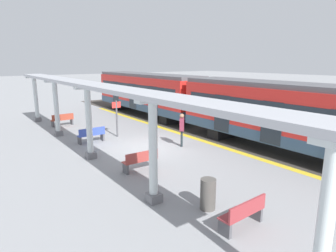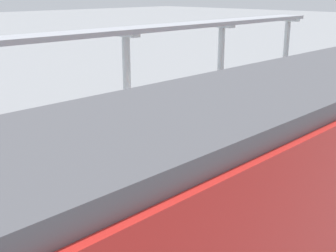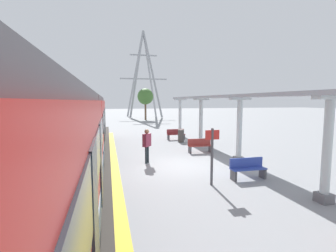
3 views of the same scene
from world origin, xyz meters
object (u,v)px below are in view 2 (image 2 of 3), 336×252
bench_mid_platform (198,109)px  platform_info_sign (242,92)px  bench_extra_slot (273,88)px  canopy_pillar_second (221,64)px  canopy_pillar_third (127,82)px  canopy_pillar_nearest (286,52)px  passenger_waiting_near_edge (215,135)px  bench_far_end (80,143)px  train_far_carriage (232,203)px

bench_mid_platform → platform_info_sign: 2.00m
bench_extra_slot → platform_info_sign: (-1.77, 5.01, 0.89)m
canopy_pillar_second → canopy_pillar_third: bearing=90.0°
canopy_pillar_nearest → canopy_pillar_second: size_ratio=1.00×
passenger_waiting_near_edge → bench_far_end: bearing=26.5°
canopy_pillar_nearest → canopy_pillar_second: (0.00, 5.42, 0.00)m
passenger_waiting_near_edge → canopy_pillar_nearest: bearing=-68.0°
canopy_pillar_third → bench_mid_platform: (-1.06, -2.57, -1.28)m
canopy_pillar_third → bench_mid_platform: size_ratio=2.26×
platform_info_sign → canopy_pillar_second: bearing=-40.0°
bench_extra_slot → platform_info_sign: size_ratio=0.69×
train_far_carriage → canopy_pillar_second: train_far_carriage is taller
bench_far_end → passenger_waiting_near_edge: bearing=-153.5°
canopy_pillar_third → bench_far_end: 3.25m
platform_info_sign → passenger_waiting_near_edge: bearing=116.0°
train_far_carriage → canopy_pillar_nearest: (8.15, -15.62, -0.11)m
train_far_carriage → canopy_pillar_second: 13.06m
bench_far_end → bench_extra_slot: bearing=-89.8°
canopy_pillar_second → passenger_waiting_near_edge: 7.85m
bench_mid_platform → platform_info_sign: platform_info_sign is taller
passenger_waiting_near_edge → platform_info_sign: bearing=-64.0°
train_far_carriage → canopy_pillar_third: 9.53m
canopy_pillar_third → bench_mid_platform: bearing=-112.5°
train_far_carriage → bench_extra_slot: bearing=-61.1°
train_far_carriage → bench_extra_slot: train_far_carriage is taller
canopy_pillar_nearest → bench_far_end: canopy_pillar_nearest is taller
canopy_pillar_nearest → bench_mid_platform: (-1.06, 8.13, -1.28)m
bench_extra_slot → passenger_waiting_near_edge: passenger_waiting_near_edge is taller
canopy_pillar_nearest → canopy_pillar_second: same height
canopy_pillar_second → bench_mid_platform: canopy_pillar_second is taller
canopy_pillar_nearest → canopy_pillar_second: 5.42m
bench_extra_slot → canopy_pillar_nearest: bearing=-69.4°
platform_info_sign → bench_far_end: bearing=73.1°
canopy_pillar_second → train_far_carriage: bearing=128.6°
canopy_pillar_third → platform_info_sign: (-2.82, -2.91, -0.39)m
canopy_pillar_third → passenger_waiting_near_edge: size_ratio=1.90×
bench_extra_slot → train_far_carriage: bearing=118.9°
canopy_pillar_nearest → bench_far_end: 13.58m
canopy_pillar_third → bench_extra_slot: bearing=-97.5°
bench_far_end → bench_extra_slot: (0.04, -10.69, 0.00)m
platform_info_sign → canopy_pillar_third: bearing=45.9°
bench_mid_platform → canopy_pillar_nearest: bearing=-82.6°
canopy_pillar_third → bench_mid_platform: 3.06m
canopy_pillar_second → bench_mid_platform: size_ratio=2.26×
train_far_carriage → canopy_pillar_nearest: 17.62m
bench_mid_platform → bench_extra_slot: same height
bench_mid_platform → passenger_waiting_near_edge: passenger_waiting_near_edge is taller
canopy_pillar_third → canopy_pillar_nearest: bearing=-90.0°
canopy_pillar_third → passenger_waiting_near_edge: (-4.71, 0.97, -0.61)m
passenger_waiting_near_edge → bench_extra_slot: bearing=-67.6°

